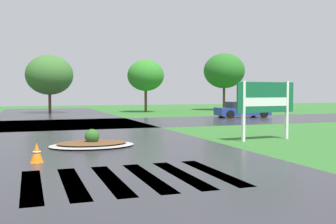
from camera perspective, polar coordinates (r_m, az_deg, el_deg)
name	(u,v)px	position (r m, az deg, el deg)	size (l,w,h in m)	color
asphalt_roadway	(100,153)	(13.84, -9.82, -5.86)	(10.19, 80.00, 0.01)	#2B2B30
asphalt_cross_road	(66,124)	(26.91, -14.55, -1.68)	(90.00, 9.17, 0.01)	#2B2B30
crosswalk_stripes	(129,178)	(9.77, -5.61, -9.50)	(4.95, 3.54, 0.01)	white
estate_billboard	(266,100)	(17.73, 13.92, 1.67)	(2.97, 0.32, 2.59)	white
median_island	(92,143)	(15.56, -10.89, -4.45)	(3.25, 2.31, 0.68)	#9E9B93
car_white_sedan	(242,110)	(33.67, 10.64, 0.31)	(4.57, 2.43, 1.30)	navy
traffic_cone	(37,153)	(12.41, -18.39, -5.64)	(0.38, 0.38, 0.60)	orange
background_treeline	(98,72)	(41.31, -10.06, 5.68)	(34.41, 5.64, 6.60)	#4C3823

